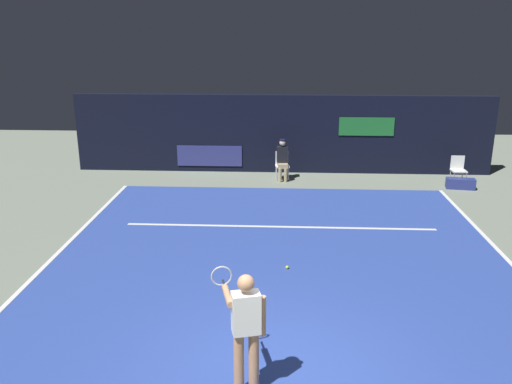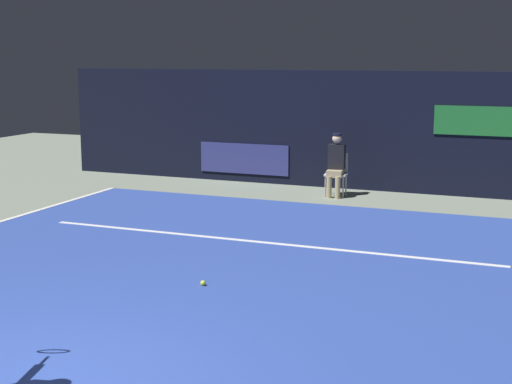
# 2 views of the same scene
# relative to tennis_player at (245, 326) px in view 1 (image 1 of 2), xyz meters

# --- Properties ---
(ground_plane) EXTENTS (28.35, 28.35, 0.00)m
(ground_plane) POSITION_rel_tennis_player_xyz_m (0.41, 4.38, -0.99)
(ground_plane) COLOR gray
(court_surface) EXTENTS (9.72, 10.12, 0.01)m
(court_surface) POSITION_rel_tennis_player_xyz_m (0.41, 4.38, -0.98)
(court_surface) COLOR #2D479E
(court_surface) RESTS_ON ground
(line_sideline_left) EXTENTS (0.10, 10.12, 0.01)m
(line_sideline_left) POSITION_rel_tennis_player_xyz_m (5.22, 4.38, -0.97)
(line_sideline_left) COLOR white
(line_sideline_left) RESTS_ON court_surface
(line_sideline_right) EXTENTS (0.10, 10.12, 0.01)m
(line_sideline_right) POSITION_rel_tennis_player_xyz_m (-4.40, 4.38, -0.97)
(line_sideline_right) COLOR white
(line_sideline_right) RESTS_ON court_surface
(line_service) EXTENTS (7.58, 0.10, 0.01)m
(line_service) POSITION_rel_tennis_player_xyz_m (0.41, 6.15, -0.97)
(line_service) COLOR white
(line_service) RESTS_ON court_surface
(back_wall) EXTENTS (13.91, 0.33, 2.60)m
(back_wall) POSITION_rel_tennis_player_xyz_m (0.41, 11.50, 0.31)
(back_wall) COLOR black
(back_wall) RESTS_ON ground
(tennis_player) EXTENTS (0.80, 0.93, 1.73)m
(tennis_player) POSITION_rel_tennis_player_xyz_m (0.00, 0.00, 0.00)
(tennis_player) COLOR tan
(tennis_player) RESTS_ON ground
(line_judge_on_chair) EXTENTS (0.47, 0.55, 1.32)m
(line_judge_on_chair) POSITION_rel_tennis_player_xyz_m (0.45, 10.42, -0.30)
(line_judge_on_chair) COLOR white
(line_judge_on_chair) RESTS_ON ground
(courtside_chair_near) EXTENTS (0.45, 0.42, 0.88)m
(courtside_chair_near) POSITION_rel_tennis_player_xyz_m (5.94, 10.25, -0.49)
(courtside_chair_near) COLOR white
(courtside_chair_near) RESTS_ON ground
(tennis_ball) EXTENTS (0.07, 0.07, 0.07)m
(tennis_ball) POSITION_rel_tennis_player_xyz_m (0.58, 3.79, -0.94)
(tennis_ball) COLOR #CCE033
(tennis_ball) RESTS_ON court_surface
(equipment_bag) EXTENTS (0.88, 0.44, 0.32)m
(equipment_bag) POSITION_rel_tennis_player_xyz_m (5.88, 9.72, -0.83)
(equipment_bag) COLOR navy
(equipment_bag) RESTS_ON ground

